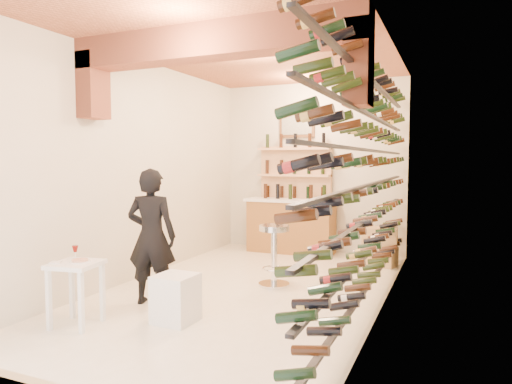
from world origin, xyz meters
TOP-DOWN VIEW (x-y plane):
  - ground at (0.00, 0.00)m, footprint 6.00×6.00m
  - room_shell at (0.00, -0.26)m, footprint 3.52×6.02m
  - wine_rack at (1.53, 0.00)m, footprint 0.32×5.70m
  - back_counter at (-0.30, 2.65)m, footprint 1.70×0.62m
  - back_shelving at (-0.30, 2.89)m, footprint 1.40×0.31m
  - tasting_table at (-1.11, -1.88)m, footprint 0.54×0.54m
  - white_stool at (-0.21, -1.38)m, footprint 0.42×0.42m
  - person at (-0.83, -0.95)m, footprint 0.68×0.53m
  - chrome_barstool at (0.24, 0.37)m, footprint 0.44×0.44m
  - crate_lower at (1.40, 2.20)m, footprint 0.58×0.46m
  - crate_upper at (1.40, 2.20)m, footprint 0.57×0.41m

SIDE VIEW (x-z plane):
  - ground at x=0.00m, z-range 0.00..0.00m
  - crate_lower at x=1.40m, z-range 0.00..0.31m
  - white_stool at x=-0.21m, z-range 0.00..0.51m
  - crate_upper at x=1.40m, z-range 0.31..0.63m
  - chrome_barstool at x=0.24m, z-range 0.07..0.91m
  - back_counter at x=-0.30m, z-range -0.11..1.18m
  - tasting_table at x=-1.11m, z-range 0.14..0.96m
  - person at x=-0.83m, z-range 0.00..1.64m
  - back_shelving at x=-0.30m, z-range -0.19..2.53m
  - wine_rack at x=1.53m, z-range 0.27..2.83m
  - room_shell at x=0.00m, z-range 0.65..3.86m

